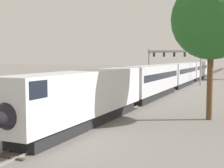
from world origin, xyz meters
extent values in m
plane|color=slate|center=(0.00, 0.00, 0.00)|extent=(400.00, 400.00, 0.00)
cube|color=slate|center=(1.28, 60.00, 0.08)|extent=(0.07, 200.00, 0.16)
cube|color=slate|center=(2.72, 60.00, 0.08)|extent=(0.07, 200.00, 0.16)
cube|color=#473828|center=(2.00, -6.00, 0.05)|extent=(2.60, 0.24, 0.10)
cube|color=#473828|center=(2.00, -2.00, 0.05)|extent=(2.60, 0.24, 0.10)
cube|color=#473828|center=(2.00, 2.00, 0.05)|extent=(2.60, 0.24, 0.10)
cube|color=#473828|center=(2.00, 6.00, 0.05)|extent=(2.60, 0.24, 0.10)
cube|color=#473828|center=(2.00, 10.00, 0.05)|extent=(2.60, 0.24, 0.10)
cube|color=#473828|center=(2.00, 14.00, 0.05)|extent=(2.60, 0.24, 0.10)
cube|color=#473828|center=(2.00, 18.00, 0.05)|extent=(2.60, 0.24, 0.10)
cube|color=#473828|center=(2.00, 22.00, 0.05)|extent=(2.60, 0.24, 0.10)
cube|color=#473828|center=(2.00, 26.00, 0.05)|extent=(2.60, 0.24, 0.10)
cube|color=#473828|center=(2.00, 30.00, 0.05)|extent=(2.60, 0.24, 0.10)
cube|color=#473828|center=(2.00, 34.00, 0.05)|extent=(2.60, 0.24, 0.10)
cube|color=#473828|center=(2.00, 38.00, 0.05)|extent=(2.60, 0.24, 0.10)
cube|color=#473828|center=(2.00, 42.00, 0.05)|extent=(2.60, 0.24, 0.10)
cube|color=#473828|center=(2.00, 46.00, 0.05)|extent=(2.60, 0.24, 0.10)
cube|color=#473828|center=(2.00, 50.00, 0.05)|extent=(2.60, 0.24, 0.10)
cube|color=#473828|center=(2.00, 54.00, 0.05)|extent=(2.60, 0.24, 0.10)
cube|color=#473828|center=(2.00, 58.00, 0.05)|extent=(2.60, 0.24, 0.10)
cube|color=#473828|center=(2.00, 62.00, 0.05)|extent=(2.60, 0.24, 0.10)
cube|color=#473828|center=(2.00, 66.00, 0.05)|extent=(2.60, 0.24, 0.10)
cube|color=#473828|center=(2.00, 70.00, 0.05)|extent=(2.60, 0.24, 0.10)
cube|color=#473828|center=(2.00, 74.00, 0.05)|extent=(2.60, 0.24, 0.10)
cube|color=#473828|center=(2.00, 78.00, 0.05)|extent=(2.60, 0.24, 0.10)
cube|color=#473828|center=(2.00, 82.00, 0.05)|extent=(2.60, 0.24, 0.10)
cube|color=#473828|center=(2.00, 86.00, 0.05)|extent=(2.60, 0.24, 0.10)
cube|color=#473828|center=(2.00, 90.00, 0.05)|extent=(2.60, 0.24, 0.10)
cube|color=#473828|center=(2.00, 94.00, 0.05)|extent=(2.60, 0.24, 0.10)
cube|color=#473828|center=(2.00, 98.00, 0.05)|extent=(2.60, 0.24, 0.10)
cube|color=#473828|center=(2.00, 102.00, 0.05)|extent=(2.60, 0.24, 0.10)
cube|color=#473828|center=(2.00, 106.00, 0.05)|extent=(2.60, 0.24, 0.10)
cube|color=#473828|center=(2.00, 110.00, 0.05)|extent=(2.60, 0.24, 0.10)
cube|color=#473828|center=(2.00, 114.00, 0.05)|extent=(2.60, 0.24, 0.10)
cube|color=#473828|center=(2.00, 118.00, 0.05)|extent=(2.60, 0.24, 0.10)
cube|color=#473828|center=(2.00, 122.00, 0.05)|extent=(2.60, 0.24, 0.10)
cube|color=#473828|center=(2.00, 126.00, 0.05)|extent=(2.60, 0.24, 0.10)
cube|color=#473828|center=(2.00, 130.00, 0.05)|extent=(2.60, 0.24, 0.10)
cube|color=#473828|center=(2.00, 134.00, 0.05)|extent=(2.60, 0.24, 0.10)
cube|color=#473828|center=(2.00, 138.00, 0.05)|extent=(2.60, 0.24, 0.10)
cube|color=#473828|center=(2.00, 142.00, 0.05)|extent=(2.60, 0.24, 0.10)
cube|color=#473828|center=(2.00, 146.00, 0.05)|extent=(2.60, 0.24, 0.10)
cube|color=#473828|center=(2.00, 150.00, 0.05)|extent=(2.60, 0.24, 0.10)
cube|color=#473828|center=(2.00, 154.00, 0.05)|extent=(2.60, 0.24, 0.10)
cube|color=#473828|center=(2.00, 158.00, 0.05)|extent=(2.60, 0.24, 0.10)
cube|color=slate|center=(-4.22, 40.00, 0.08)|extent=(0.07, 160.00, 0.16)
cube|color=slate|center=(-2.78, 40.00, 0.08)|extent=(0.07, 160.00, 0.16)
cube|color=#473828|center=(-3.50, 2.00, 0.05)|extent=(2.60, 0.24, 0.10)
cube|color=#473828|center=(-3.50, 6.00, 0.05)|extent=(2.60, 0.24, 0.10)
cube|color=#473828|center=(-3.50, 10.00, 0.05)|extent=(2.60, 0.24, 0.10)
cube|color=#473828|center=(-3.50, 14.00, 0.05)|extent=(2.60, 0.24, 0.10)
cube|color=#473828|center=(-3.50, 18.00, 0.05)|extent=(2.60, 0.24, 0.10)
cube|color=#473828|center=(-3.50, 22.00, 0.05)|extent=(2.60, 0.24, 0.10)
cube|color=#473828|center=(-3.50, 26.00, 0.05)|extent=(2.60, 0.24, 0.10)
cube|color=#473828|center=(-3.50, 30.00, 0.05)|extent=(2.60, 0.24, 0.10)
cube|color=#473828|center=(-3.50, 34.00, 0.05)|extent=(2.60, 0.24, 0.10)
cube|color=#473828|center=(-3.50, 38.00, 0.05)|extent=(2.60, 0.24, 0.10)
cube|color=#473828|center=(-3.50, 42.00, 0.05)|extent=(2.60, 0.24, 0.10)
cube|color=#473828|center=(-3.50, 46.00, 0.05)|extent=(2.60, 0.24, 0.10)
cube|color=#473828|center=(-3.50, 50.00, 0.05)|extent=(2.60, 0.24, 0.10)
cube|color=#473828|center=(-3.50, 54.00, 0.05)|extent=(2.60, 0.24, 0.10)
cube|color=#473828|center=(-3.50, 58.00, 0.05)|extent=(2.60, 0.24, 0.10)
cube|color=#473828|center=(-3.50, 62.00, 0.05)|extent=(2.60, 0.24, 0.10)
cube|color=#473828|center=(-3.50, 66.00, 0.05)|extent=(2.60, 0.24, 0.10)
cube|color=#473828|center=(-3.50, 70.00, 0.05)|extent=(2.60, 0.24, 0.10)
cube|color=#473828|center=(-3.50, 74.00, 0.05)|extent=(2.60, 0.24, 0.10)
cube|color=#473828|center=(-3.50, 78.00, 0.05)|extent=(2.60, 0.24, 0.10)
cube|color=#473828|center=(-3.50, 82.00, 0.05)|extent=(2.60, 0.24, 0.10)
cube|color=#473828|center=(-3.50, 86.00, 0.05)|extent=(2.60, 0.24, 0.10)
cube|color=#473828|center=(-3.50, 90.00, 0.05)|extent=(2.60, 0.24, 0.10)
cube|color=#473828|center=(-3.50, 94.00, 0.05)|extent=(2.60, 0.24, 0.10)
cube|color=#473828|center=(-3.50, 98.00, 0.05)|extent=(2.60, 0.24, 0.10)
cube|color=#473828|center=(-3.50, 102.00, 0.05)|extent=(2.60, 0.24, 0.10)
cube|color=#473828|center=(-3.50, 106.00, 0.05)|extent=(2.60, 0.24, 0.10)
cube|color=#473828|center=(-3.50, 110.00, 0.05)|extent=(2.60, 0.24, 0.10)
cube|color=#473828|center=(-3.50, 114.00, 0.05)|extent=(2.60, 0.24, 0.10)
cube|color=#473828|center=(-3.50, 118.00, 0.05)|extent=(2.60, 0.24, 0.10)
cube|color=silver|center=(2.00, 4.04, 2.90)|extent=(3.00, 20.08, 3.80)
cone|color=black|center=(2.00, -6.20, 2.50)|extent=(2.88, 2.60, 2.88)
cube|color=black|center=(2.00, -4.80, 4.04)|extent=(3.04, 1.80, 1.10)
cube|color=black|center=(2.00, 4.04, 0.50)|extent=(2.52, 18.07, 1.00)
cube|color=#B7BABF|center=(2.00, 25.12, 2.90)|extent=(3.00, 20.08, 3.80)
cube|color=black|center=(2.00, 25.12, 3.30)|extent=(3.04, 18.48, 0.90)
cube|color=black|center=(2.00, 25.12, 0.50)|extent=(2.52, 18.07, 1.00)
cube|color=#B7BABF|center=(2.00, 46.20, 2.90)|extent=(3.00, 20.08, 3.80)
cube|color=black|center=(2.00, 46.20, 3.30)|extent=(3.04, 18.48, 0.90)
cube|color=black|center=(2.00, 46.20, 0.50)|extent=(2.52, 18.07, 1.00)
cube|color=#B7BABF|center=(2.00, 67.29, 2.90)|extent=(3.00, 20.08, 3.80)
cube|color=black|center=(2.00, 67.29, 3.30)|extent=(3.04, 18.48, 0.90)
cube|color=black|center=(2.00, 67.29, 0.50)|extent=(2.52, 18.07, 1.00)
cylinder|color=#999BA0|center=(-6.00, 49.24, 3.95)|extent=(0.36, 0.36, 7.90)
cylinder|color=#999BA0|center=(5.50, 49.24, 3.95)|extent=(0.36, 0.36, 7.90)
cube|color=#999BA0|center=(-0.25, 49.24, 7.30)|extent=(12.10, 0.36, 0.50)
cube|color=black|center=(-4.85, 49.29, 6.60)|extent=(0.44, 0.32, 0.90)
sphere|color=green|center=(-4.85, 49.10, 6.60)|extent=(0.28, 0.28, 0.28)
cube|color=black|center=(-2.55, 49.29, 6.60)|extent=(0.44, 0.32, 0.90)
sphere|color=yellow|center=(-2.55, 49.10, 6.60)|extent=(0.28, 0.28, 0.28)
cube|color=black|center=(-0.25, 49.29, 6.60)|extent=(0.44, 0.32, 0.90)
sphere|color=red|center=(-0.25, 49.10, 6.60)|extent=(0.28, 0.28, 0.28)
cube|color=black|center=(2.05, 49.29, 6.60)|extent=(0.44, 0.32, 0.90)
sphere|color=green|center=(2.05, 49.10, 6.60)|extent=(0.28, 0.28, 0.28)
cube|color=black|center=(4.35, 49.29, 6.60)|extent=(0.44, 0.32, 0.90)
sphere|color=green|center=(4.35, 49.10, 6.60)|extent=(0.28, 0.28, 0.28)
cylinder|color=gray|center=(-8.00, 5.91, 1.10)|extent=(0.08, 0.08, 2.20)
cylinder|color=red|center=(-8.00, 5.89, 2.50)|extent=(0.76, 0.03, 0.76)
cylinder|color=brown|center=(11.67, 10.94, 3.44)|extent=(0.56, 0.56, 6.89)
sphere|color=#235B23|center=(11.67, 10.94, 9.54)|extent=(7.58, 7.58, 7.58)
camera|label=1|loc=(15.09, -20.32, 5.97)|focal=50.64mm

